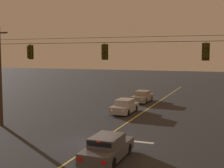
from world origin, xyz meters
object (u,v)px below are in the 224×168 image
at_px(traffic_light_leftmost, 30,52).
at_px(traffic_light_left_inner, 104,52).
at_px(car_waiting_near_lane, 107,148).
at_px(car_oncoming_lead, 124,106).
at_px(traffic_light_centre, 206,52).
at_px(car_oncoming_trailing, 142,97).

height_order(traffic_light_leftmost, traffic_light_left_inner, same).
xyz_separation_m(car_waiting_near_lane, car_oncoming_lead, (-3.52, 13.41, -0.00)).
bearing_deg(traffic_light_centre, car_oncoming_lead, 133.35).
distance_m(traffic_light_left_inner, traffic_light_centre, 6.90).
bearing_deg(traffic_light_left_inner, traffic_light_centre, 0.00).
relative_size(car_waiting_near_lane, car_oncoming_lead, 0.98).
height_order(car_waiting_near_lane, car_oncoming_lead, same).
height_order(traffic_light_left_inner, car_waiting_near_lane, traffic_light_left_inner).
height_order(traffic_light_left_inner, traffic_light_centre, same).
height_order(traffic_light_leftmost, car_waiting_near_lane, traffic_light_leftmost).
bearing_deg(car_oncoming_lead, traffic_light_left_inner, -80.76).
bearing_deg(car_oncoming_trailing, car_oncoming_lead, -88.32).
xyz_separation_m(traffic_light_leftmost, car_waiting_near_lane, (8.38, -4.59, -5.43)).
relative_size(car_oncoming_lead, car_oncoming_trailing, 1.00).
relative_size(traffic_light_left_inner, car_oncoming_trailing, 0.28).
bearing_deg(car_oncoming_lead, car_oncoming_trailing, 91.68).
bearing_deg(traffic_light_left_inner, car_oncoming_trailing, 95.77).
xyz_separation_m(traffic_light_left_inner, traffic_light_centre, (6.90, 0.00, 0.00)).
xyz_separation_m(traffic_light_leftmost, traffic_light_left_inner, (6.30, 0.00, 0.00)).
bearing_deg(traffic_light_leftmost, car_waiting_near_lane, -28.69).
bearing_deg(car_waiting_near_lane, traffic_light_centre, 43.60).
relative_size(traffic_light_left_inner, traffic_light_centre, 1.00).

